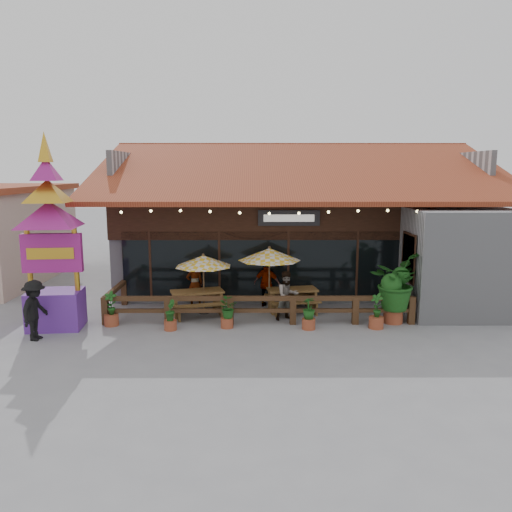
{
  "coord_description": "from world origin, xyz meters",
  "views": [
    {
      "loc": [
        -1.76,
        -15.9,
        4.87
      ],
      "look_at": [
        -1.67,
        1.5,
        1.88
      ],
      "focal_mm": 35.0,
      "sensor_mm": 36.0,
      "label": 1
    }
  ],
  "objects_px": {
    "tropical_plant": "(395,283)",
    "pedestrian": "(35,310)",
    "umbrella_left": "(203,261)",
    "picnic_table_right": "(292,296)",
    "thai_sign_tower": "(50,219)",
    "umbrella_right": "(269,255)",
    "picnic_table_left": "(197,298)"
  },
  "relations": [
    {
      "from": "picnic_table_right",
      "to": "thai_sign_tower",
      "type": "relative_size",
      "value": 0.3
    },
    {
      "from": "picnic_table_right",
      "to": "thai_sign_tower",
      "type": "xyz_separation_m",
      "value": [
        -7.51,
        -1.79,
        2.86
      ]
    },
    {
      "from": "umbrella_left",
      "to": "thai_sign_tower",
      "type": "relative_size",
      "value": 0.39
    },
    {
      "from": "umbrella_left",
      "to": "umbrella_right",
      "type": "distance_m",
      "value": 2.27
    },
    {
      "from": "umbrella_right",
      "to": "tropical_plant",
      "type": "relative_size",
      "value": 1.0
    },
    {
      "from": "umbrella_right",
      "to": "picnic_table_left",
      "type": "height_order",
      "value": "umbrella_right"
    },
    {
      "from": "thai_sign_tower",
      "to": "tropical_plant",
      "type": "xyz_separation_m",
      "value": [
        10.69,
        0.47,
        -2.09
      ]
    },
    {
      "from": "pedestrian",
      "to": "umbrella_right",
      "type": "bearing_deg",
      "value": -60.45
    },
    {
      "from": "tropical_plant",
      "to": "umbrella_right",
      "type": "bearing_deg",
      "value": 161.21
    },
    {
      "from": "picnic_table_left",
      "to": "thai_sign_tower",
      "type": "height_order",
      "value": "thai_sign_tower"
    },
    {
      "from": "picnic_table_left",
      "to": "pedestrian",
      "type": "distance_m",
      "value": 5.1
    },
    {
      "from": "umbrella_right",
      "to": "picnic_table_right",
      "type": "bearing_deg",
      "value": -2.38
    },
    {
      "from": "pedestrian",
      "to": "umbrella_left",
      "type": "bearing_deg",
      "value": -52.96
    },
    {
      "from": "umbrella_right",
      "to": "picnic_table_right",
      "type": "distance_m",
      "value": 1.67
    },
    {
      "from": "tropical_plant",
      "to": "pedestrian",
      "type": "relative_size",
      "value": 1.3
    },
    {
      "from": "umbrella_left",
      "to": "tropical_plant",
      "type": "xyz_separation_m",
      "value": [
        6.23,
        -1.14,
        -0.5
      ]
    },
    {
      "from": "thai_sign_tower",
      "to": "tropical_plant",
      "type": "relative_size",
      "value": 2.8
    },
    {
      "from": "thai_sign_tower",
      "to": "umbrella_right",
      "type": "bearing_deg",
      "value": 15.23
    },
    {
      "from": "umbrella_right",
      "to": "picnic_table_left",
      "type": "relative_size",
      "value": 1.1
    },
    {
      "from": "umbrella_right",
      "to": "tropical_plant",
      "type": "xyz_separation_m",
      "value": [
        3.97,
        -1.35,
        -0.7
      ]
    },
    {
      "from": "thai_sign_tower",
      "to": "pedestrian",
      "type": "height_order",
      "value": "thai_sign_tower"
    },
    {
      "from": "picnic_table_left",
      "to": "umbrella_right",
      "type": "bearing_deg",
      "value": 9.13
    },
    {
      "from": "umbrella_left",
      "to": "umbrella_right",
      "type": "bearing_deg",
      "value": 5.31
    },
    {
      "from": "picnic_table_left",
      "to": "thai_sign_tower",
      "type": "relative_size",
      "value": 0.32
    },
    {
      "from": "picnic_table_right",
      "to": "umbrella_left",
      "type": "bearing_deg",
      "value": -176.7
    },
    {
      "from": "umbrella_left",
      "to": "tropical_plant",
      "type": "relative_size",
      "value": 1.1
    },
    {
      "from": "picnic_table_left",
      "to": "picnic_table_right",
      "type": "height_order",
      "value": "picnic_table_left"
    },
    {
      "from": "umbrella_left",
      "to": "picnic_table_right",
      "type": "relative_size",
      "value": 1.32
    },
    {
      "from": "umbrella_right",
      "to": "picnic_table_right",
      "type": "height_order",
      "value": "umbrella_right"
    },
    {
      "from": "picnic_table_left",
      "to": "thai_sign_tower",
      "type": "bearing_deg",
      "value": -161.38
    },
    {
      "from": "umbrella_right",
      "to": "thai_sign_tower",
      "type": "bearing_deg",
      "value": -164.77
    },
    {
      "from": "thai_sign_tower",
      "to": "pedestrian",
      "type": "distance_m",
      "value": 2.77
    }
  ]
}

